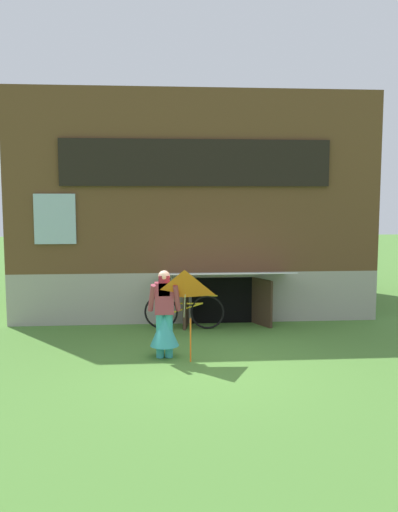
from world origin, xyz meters
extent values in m
plane|color=#4C7F33|center=(0.00, 0.00, 0.00)|extent=(60.00, 60.00, 0.00)
cube|color=#9E998E|center=(0.00, 5.60, 0.58)|extent=(8.45, 5.19, 1.17)
cube|color=brown|center=(0.00, 5.60, 3.21)|extent=(8.45, 5.19, 4.09)
cube|color=black|center=(0.00, 2.96, 3.62)|extent=(5.98, 0.08, 1.02)
cube|color=#9EB7C6|center=(0.00, 2.98, 3.62)|extent=(5.82, 0.04, 0.90)
cube|color=#9EB7C6|center=(-3.10, 2.97, 2.40)|extent=(0.90, 0.06, 1.10)
cube|color=black|center=(0.60, 2.98, 0.53)|extent=(1.40, 0.03, 1.05)
cube|color=#3D2B1E|center=(-0.25, 2.70, 0.53)|extent=(0.18, 0.70, 1.05)
cube|color=#3D2B1E|center=(1.45, 2.70, 0.53)|extent=(0.38, 0.65, 1.05)
cube|color=#B2B2B7|center=(0.60, 2.45, 1.22)|extent=(2.91, 1.09, 0.18)
cylinder|color=teal|center=(-0.84, 0.42, 0.40)|extent=(0.14, 0.14, 0.80)
cylinder|color=teal|center=(-0.68, 0.42, 0.40)|extent=(0.14, 0.14, 0.80)
cone|color=teal|center=(-0.76, 0.42, 0.52)|extent=(0.52, 0.52, 0.60)
cube|color=#993847|center=(-0.76, 0.42, 1.08)|extent=(0.34, 0.20, 0.57)
cylinder|color=#993847|center=(-0.98, 0.32, 1.11)|extent=(0.17, 0.32, 0.53)
cylinder|color=#993847|center=(-0.54, 0.32, 1.11)|extent=(0.17, 0.32, 0.53)
cube|color=maroon|center=(-0.76, 0.36, 1.32)|extent=(0.20, 0.08, 0.36)
sphere|color=#D8AD8E|center=(-0.76, 0.42, 1.48)|extent=(0.22, 0.22, 0.22)
pyramid|color=orange|center=(-0.42, -0.07, 1.30)|extent=(0.83, 0.57, 0.57)
cylinder|color=beige|center=(-0.41, 0.17, 0.98)|extent=(0.01, 0.48, 0.51)
cylinder|color=orange|center=(-0.31, 0.12, 0.39)|extent=(0.03, 0.03, 0.78)
torus|color=black|center=(0.20, 2.45, 0.37)|extent=(0.74, 0.12, 0.74)
torus|color=black|center=(-0.80, 2.55, 0.37)|extent=(0.74, 0.12, 0.74)
cylinder|color=gold|center=(-0.30, 2.50, 0.56)|extent=(0.76, 0.12, 0.04)
cylinder|color=gold|center=(-0.30, 2.50, 0.44)|extent=(0.83, 0.12, 0.30)
cylinder|color=gold|center=(-0.55, 2.53, 0.56)|extent=(0.04, 0.04, 0.42)
cube|color=black|center=(-0.55, 2.53, 0.77)|extent=(0.20, 0.08, 0.05)
cylinder|color=gold|center=(0.20, 2.45, 0.74)|extent=(0.44, 0.07, 0.03)
camera|label=1|loc=(-0.89, -9.11, 2.91)|focal=38.04mm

